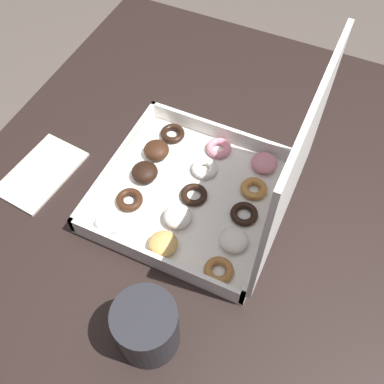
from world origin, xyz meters
TOP-DOWN VIEW (x-y plane):
  - ground_plane at (0.00, 0.00)m, footprint 8.00×8.00m
  - dining_table at (0.00, 0.00)m, footprint 1.11×0.87m
  - donut_box at (-0.04, 0.03)m, footprint 0.31×0.33m
  - coffee_mug at (0.22, 0.03)m, footprint 0.09×0.09m
  - paper_napkin at (0.03, -0.30)m, footprint 0.17×0.12m

SIDE VIEW (x-z plane):
  - ground_plane at x=0.00m, z-range 0.00..0.00m
  - dining_table at x=0.00m, z-range 0.26..0.99m
  - paper_napkin at x=0.03m, z-range 0.73..0.73m
  - coffee_mug at x=0.22m, z-range 0.73..0.83m
  - donut_box at x=-0.04m, z-range 0.63..0.95m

